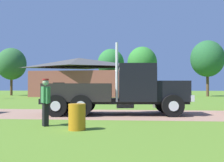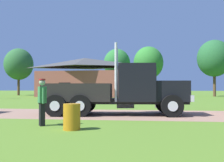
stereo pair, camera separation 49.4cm
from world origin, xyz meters
TOP-DOWN VIEW (x-y plane):
  - ground_plane at (0.00, 0.00)m, footprint 200.00×200.00m
  - dirt_track at (0.00, 0.00)m, footprint 120.00×5.62m
  - truck_foreground_white at (0.54, -0.28)m, footprint 8.08×3.20m
  - visitor_standing_near at (-1.97, -4.84)m, footprint 0.47×0.60m
  - visitor_far_side at (2.76, 4.89)m, footprint 0.31×0.59m
  - steel_barrel at (-0.55, -5.69)m, footprint 0.60×0.60m
  - shed_building at (-7.81, 27.80)m, footprint 15.12×8.30m
  - tree_left at (-21.21, 32.20)m, footprint 5.26×5.26m
  - tree_mid at (-3.29, 34.48)m, footprint 4.89×4.89m
  - tree_right at (2.46, 34.99)m, footprint 5.43×5.43m
  - tree_far_right at (12.93, 30.18)m, footprint 5.39×5.39m

SIDE VIEW (x-z plane):
  - ground_plane at x=0.00m, z-range 0.00..0.00m
  - dirt_track at x=0.00m, z-range 0.00..0.01m
  - steel_barrel at x=-0.55m, z-range 0.00..0.91m
  - visitor_far_side at x=2.76m, z-range 0.05..1.65m
  - visitor_standing_near at x=-1.97m, z-range 0.10..1.92m
  - truck_foreground_white at x=0.54m, z-range -0.61..3.16m
  - shed_building at x=-7.81m, z-range -0.10..6.11m
  - tree_left at x=-21.21m, z-range 1.40..10.03m
  - tree_mid at x=-3.29m, z-range 1.56..10.10m
  - tree_right at x=2.46m, z-range 1.47..10.42m
  - tree_far_right at x=12.93m, z-range 1.57..10.68m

